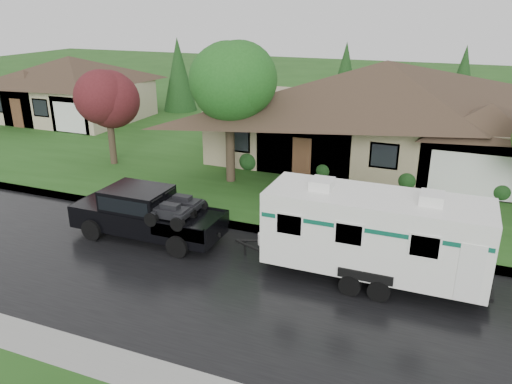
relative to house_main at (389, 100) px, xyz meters
The scene contains 11 objects.
ground 14.48m from the house_main, 99.41° to the right, with size 140.00×140.00×0.00m, color #204B17.
road 16.40m from the house_main, 98.24° to the right, with size 140.00×8.00×0.01m, color black.
curb 12.32m from the house_main, 101.19° to the right, with size 140.00×0.50×0.15m, color gray.
lawn 4.36m from the house_main, 153.11° to the left, with size 140.00×26.00×0.15m, color #204B17.
house_main is the anchor object (origin of this frame).
house_far 24.17m from the house_main, behind, with size 10.80×8.64×5.80m.
tree_left_green 9.63m from the house_main, 134.73° to the right, with size 4.21×4.21×6.97m.
tree_red 15.56m from the house_main, 155.12° to the right, with size 3.17×3.17×5.25m.
shrub_row 5.42m from the house_main, 93.69° to the right, with size 13.60×1.00×1.00m.
pickup_truck 15.70m from the house_main, 117.62° to the right, with size 6.02×2.29×2.01m.
travel_trailer 13.95m from the house_main, 83.25° to the right, with size 7.42×2.61×3.33m.
Camera 1 is at (5.83, -14.86, 8.67)m, focal length 35.00 mm.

